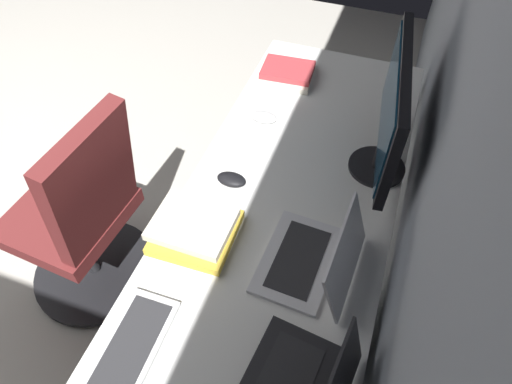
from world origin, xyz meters
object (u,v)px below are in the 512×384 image
(laptop_center, at_px, (317,259))
(mouse_spare, at_px, (264,117))
(mouse_main, at_px, (232,179))
(office_chair, at_px, (84,223))
(keyboard_main, at_px, (121,368))
(book_stack_far, at_px, (194,229))
(drawer_pedestal, at_px, (260,343))
(monitor_primary, at_px, (392,112))
(book_stack_near, at_px, (287,72))

(laptop_center, relative_size, mouse_spare, 3.14)
(mouse_main, bearing_deg, office_chair, -73.39)
(keyboard_main, xyz_separation_m, book_stack_far, (-0.45, 0.00, 0.02))
(laptop_center, xyz_separation_m, mouse_spare, (-0.58, -0.36, -0.03))
(drawer_pedestal, height_order, keyboard_main, keyboard_main)
(monitor_primary, distance_m, book_stack_far, 0.72)
(keyboard_main, relative_size, book_stack_far, 1.63)
(keyboard_main, bearing_deg, book_stack_near, 178.65)
(monitor_primary, bearing_deg, drawer_pedestal, -20.74)
(keyboard_main, relative_size, office_chair, 0.44)
(monitor_primary, height_order, office_chair, monitor_primary)
(monitor_primary, height_order, mouse_spare, monitor_primary)
(mouse_main, height_order, mouse_spare, same)
(mouse_main, xyz_separation_m, book_stack_near, (-0.65, -0.00, 0.01))
(monitor_primary, height_order, keyboard_main, monitor_primary)
(monitor_primary, bearing_deg, office_chair, -68.38)
(mouse_main, bearing_deg, drawer_pedestal, 33.07)
(mouse_spare, bearing_deg, monitor_primary, 76.62)
(monitor_primary, bearing_deg, book_stack_near, -132.12)
(laptop_center, height_order, book_stack_far, laptop_center)
(monitor_primary, xyz_separation_m, book_stack_far, (0.48, -0.49, -0.23))
(keyboard_main, bearing_deg, monitor_primary, 152.08)
(office_chair, bearing_deg, mouse_main, 106.61)
(monitor_primary, xyz_separation_m, book_stack_near, (-0.41, -0.46, -0.23))
(keyboard_main, xyz_separation_m, book_stack_near, (-1.34, 0.03, 0.01))
(mouse_main, distance_m, mouse_spare, 0.35)
(book_stack_far, bearing_deg, mouse_main, 172.95)
(monitor_primary, distance_m, mouse_main, 0.57)
(laptop_center, xyz_separation_m, mouse_main, (-0.23, -0.36, -0.03))
(drawer_pedestal, bearing_deg, mouse_spare, -161.71)
(monitor_primary, xyz_separation_m, office_chair, (0.41, -1.03, -0.53))
(monitor_primary, relative_size, keyboard_main, 1.37)
(monitor_primary, bearing_deg, mouse_spare, -103.38)
(mouse_spare, bearing_deg, drawer_pedestal, 18.29)
(monitor_primary, height_order, book_stack_far, monitor_primary)
(drawer_pedestal, height_order, monitor_primary, monitor_primary)
(book_stack_near, xyz_separation_m, office_chair, (0.82, -0.58, -0.30))
(monitor_primary, relative_size, mouse_main, 5.54)
(monitor_primary, relative_size, book_stack_far, 2.23)
(mouse_spare, relative_size, book_stack_near, 0.42)
(mouse_main, bearing_deg, keyboard_main, -2.70)
(keyboard_main, bearing_deg, office_chair, -133.44)
(laptop_center, relative_size, book_stack_near, 1.32)
(laptop_center, bearing_deg, book_stack_near, -157.90)
(office_chair, bearing_deg, drawer_pedestal, 77.10)
(mouse_main, height_order, book_stack_far, book_stack_far)
(monitor_primary, relative_size, office_chair, 0.59)
(drawer_pedestal, distance_m, book_stack_near, 1.11)
(monitor_primary, distance_m, keyboard_main, 1.07)
(laptop_center, height_order, book_stack_near, laptop_center)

